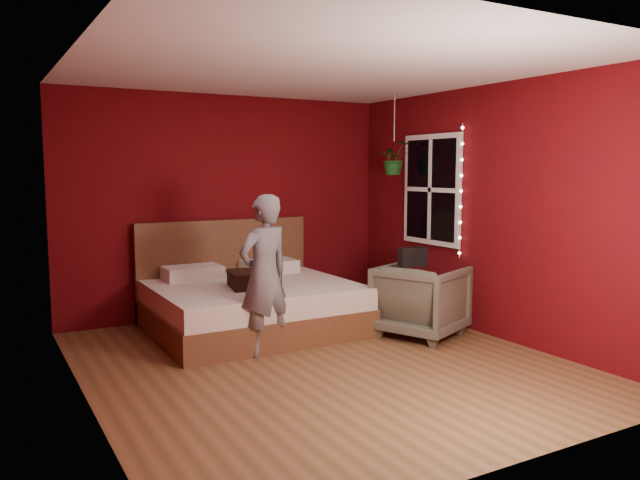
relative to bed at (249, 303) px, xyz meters
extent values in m
plane|color=brown|center=(0.10, -1.41, -0.30)|extent=(4.50, 4.50, 0.00)
cube|color=#5A090C|center=(0.10, 0.85, 1.00)|extent=(4.00, 0.02, 2.60)
cube|color=#5A090C|center=(0.10, -3.67, 1.00)|extent=(4.00, 0.02, 2.60)
cube|color=#5A090C|center=(-1.91, -1.41, 1.00)|extent=(0.02, 4.50, 2.60)
cube|color=#5A090C|center=(2.11, -1.41, 1.00)|extent=(0.02, 4.50, 2.60)
cube|color=white|center=(0.10, -1.41, 2.31)|extent=(4.00, 4.50, 0.02)
cube|color=white|center=(2.07, -0.51, 1.20)|extent=(0.04, 0.97, 1.27)
cube|color=black|center=(2.06, -0.51, 1.20)|extent=(0.02, 0.85, 1.15)
cube|color=white|center=(2.05, -0.51, 1.20)|extent=(0.03, 0.05, 1.15)
cube|color=white|center=(2.05, -0.51, 1.20)|extent=(0.03, 0.85, 0.05)
cylinder|color=silver|center=(2.04, -1.04, 1.20)|extent=(0.01, 0.01, 1.45)
sphere|color=#FFF2CC|center=(2.04, -1.04, 0.53)|extent=(0.04, 0.04, 0.04)
sphere|color=#FFF2CC|center=(2.04, -1.04, 0.70)|extent=(0.04, 0.04, 0.04)
sphere|color=#FFF2CC|center=(2.04, -1.04, 0.86)|extent=(0.04, 0.04, 0.04)
sphere|color=#FFF2CC|center=(2.04, -1.04, 1.03)|extent=(0.04, 0.04, 0.04)
sphere|color=#FFF2CC|center=(2.04, -1.04, 1.20)|extent=(0.04, 0.04, 0.04)
sphere|color=#FFF2CC|center=(2.04, -1.04, 1.37)|extent=(0.04, 0.04, 0.04)
sphere|color=#FFF2CC|center=(2.04, -1.04, 1.54)|extent=(0.04, 0.04, 0.04)
sphere|color=#FFF2CC|center=(2.04, -1.04, 1.71)|extent=(0.04, 0.04, 0.04)
sphere|color=#FFF2CC|center=(2.04, -1.04, 1.88)|extent=(0.04, 0.04, 0.04)
cube|color=brown|center=(0.00, -0.10, -0.15)|extent=(2.08, 1.77, 0.29)
cube|color=white|center=(0.00, -0.10, 0.11)|extent=(2.04, 1.73, 0.23)
cube|color=brown|center=(0.00, 0.75, 0.27)|extent=(2.08, 0.08, 1.14)
cube|color=white|center=(-0.47, 0.50, 0.30)|extent=(0.62, 0.40, 0.15)
cube|color=white|center=(0.47, 0.50, 0.30)|extent=(0.62, 0.40, 0.15)
imported|color=slate|center=(-0.23, -0.91, 0.46)|extent=(0.62, 0.49, 1.51)
imported|color=#5F5F4B|center=(1.46, -1.11, 0.08)|extent=(1.07, 1.06, 0.75)
cube|color=black|center=(1.33, -1.13, 0.55)|extent=(0.29, 0.19, 0.19)
cube|color=black|center=(-0.07, -0.29, 0.31)|extent=(0.56, 0.56, 0.17)
cylinder|color=silver|center=(1.82, -0.12, 2.03)|extent=(0.01, 0.01, 0.54)
imported|color=#1A5C1C|center=(1.82, -0.12, 1.57)|extent=(0.36, 0.32, 0.39)
camera|label=1|loc=(-2.60, -6.15, 1.44)|focal=35.00mm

